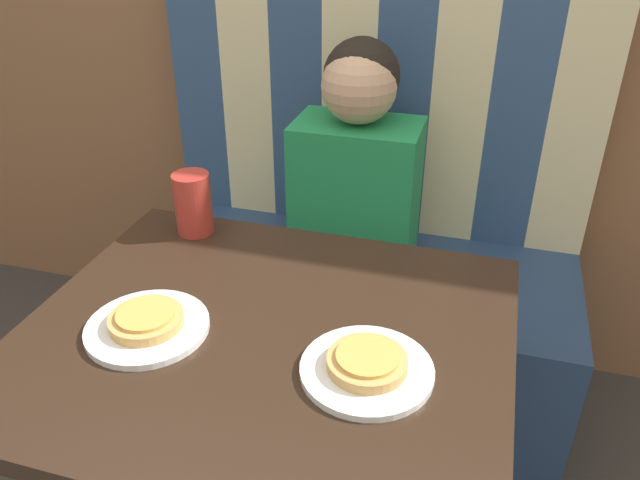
{
  "coord_description": "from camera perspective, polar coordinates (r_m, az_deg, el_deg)",
  "views": [
    {
      "loc": [
        0.33,
        -0.78,
        1.41
      ],
      "look_at": [
        0.0,
        0.34,
        0.74
      ],
      "focal_mm": 35.0,
      "sensor_mm": 36.0,
      "label": 1
    }
  ],
  "objects": [
    {
      "name": "person",
      "position": [
        1.62,
        3.42,
        7.37
      ],
      "size": [
        0.32,
        0.22,
        0.6
      ],
      "color": "#1E8447",
      "rests_on": "booth_seat"
    },
    {
      "name": "drinking_cup",
      "position": [
        1.35,
        -11.52,
        3.29
      ],
      "size": [
        0.08,
        0.08,
        0.13
      ],
      "color": "#B23328",
      "rests_on": "dining_table"
    },
    {
      "name": "plate_right",
      "position": [
        0.99,
        4.3,
        -11.77
      ],
      "size": [
        0.21,
        0.21,
        0.01
      ],
      "color": "white",
      "rests_on": "dining_table"
    },
    {
      "name": "plate_left",
      "position": [
        1.1,
        -15.49,
        -7.7
      ],
      "size": [
        0.21,
        0.21,
        0.01
      ],
      "color": "white",
      "rests_on": "dining_table"
    },
    {
      "name": "dining_table",
      "position": [
        1.15,
        -4.85,
        -12.73
      ],
      "size": [
        0.82,
        0.71,
        0.75
      ],
      "color": "black",
      "rests_on": "ground_plane"
    },
    {
      "name": "pizza_left",
      "position": [
        1.09,
        -15.61,
        -6.98
      ],
      "size": [
        0.13,
        0.13,
        0.02
      ],
      "color": "tan",
      "rests_on": "plate_left"
    },
    {
      "name": "booth_seat",
      "position": [
        1.89,
        2.89,
        -8.09
      ],
      "size": [
        1.22,
        0.58,
        0.49
      ],
      "color": "navy",
      "rests_on": "ground_plane"
    },
    {
      "name": "pizza_right",
      "position": [
        0.97,
        4.33,
        -11.01
      ],
      "size": [
        0.13,
        0.13,
        0.02
      ],
      "color": "tan",
      "rests_on": "plate_right"
    },
    {
      "name": "booth_backrest",
      "position": [
        1.82,
        5.27,
        12.15
      ],
      "size": [
        1.22,
        0.09,
        0.74
      ],
      "color": "navy",
      "rests_on": "booth_seat"
    }
  ]
}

